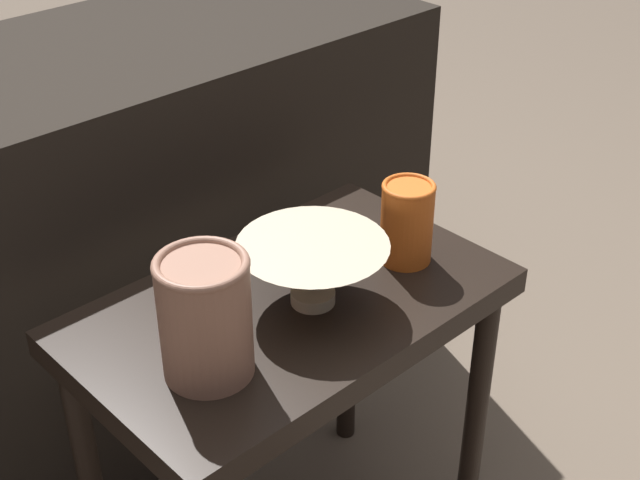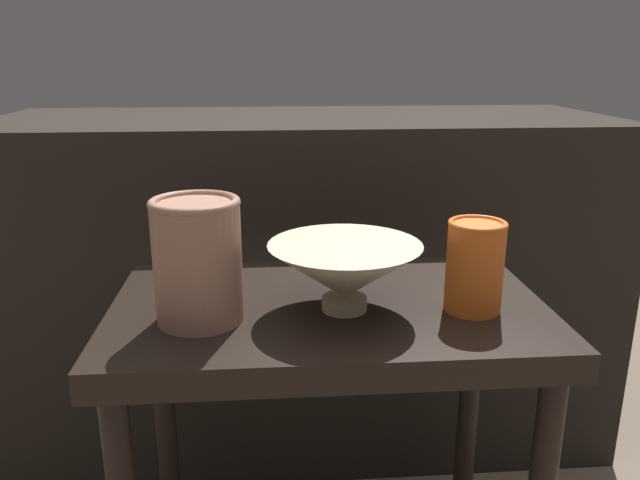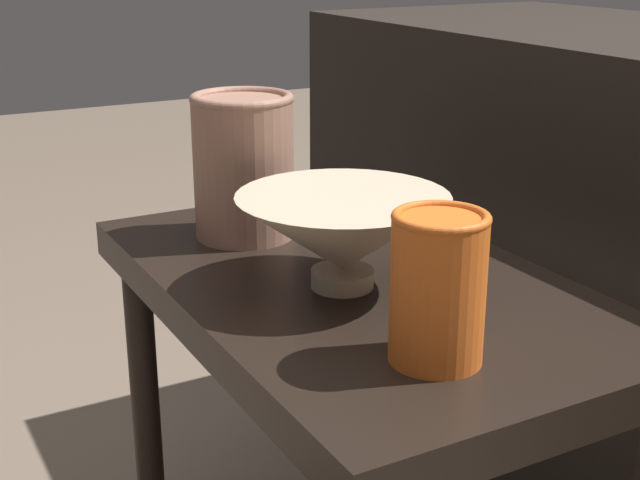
% 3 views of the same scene
% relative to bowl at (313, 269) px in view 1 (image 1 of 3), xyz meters
% --- Properties ---
extents(table, '(0.61, 0.37, 0.54)m').
position_rel_bowl_xyz_m(table, '(-0.02, 0.03, -0.13)').
color(table, black).
rests_on(table, ground_plane).
extents(couch_backdrop, '(1.33, 0.50, 0.75)m').
position_rel_bowl_xyz_m(couch_backdrop, '(-0.02, 0.58, -0.22)').
color(couch_backdrop, black).
rests_on(couch_backdrop, ground_plane).
extents(bowl, '(0.21, 0.21, 0.09)m').
position_rel_bowl_xyz_m(bowl, '(0.00, 0.00, 0.00)').
color(bowl, '#C1B293').
rests_on(bowl, table).
extents(vase_textured_left, '(0.12, 0.12, 0.16)m').
position_rel_bowl_xyz_m(vase_textured_left, '(-0.19, -0.02, 0.03)').
color(vase_textured_left, '#996B56').
rests_on(vase_textured_left, table).
extents(vase_colorful_right, '(0.08, 0.08, 0.13)m').
position_rel_bowl_xyz_m(vase_colorful_right, '(0.18, -0.01, 0.01)').
color(vase_colorful_right, orange).
rests_on(vase_colorful_right, table).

